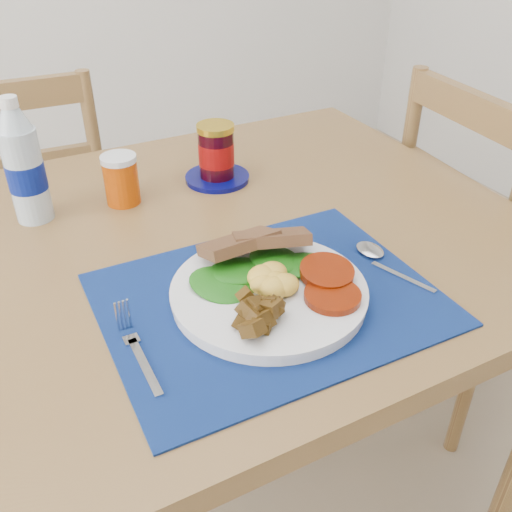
{
  "coord_description": "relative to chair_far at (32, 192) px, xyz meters",
  "views": [
    {
      "loc": [
        -0.18,
        -0.58,
        1.26
      ],
      "look_at": [
        0.14,
        0.03,
        0.8
      ],
      "focal_mm": 40.0,
      "sensor_mm": 36.0,
      "label": 1
    }
  ],
  "objects": [
    {
      "name": "table",
      "position": [
        0.07,
        -0.73,
        0.12
      ],
      "size": [
        1.4,
        0.9,
        0.75
      ],
      "color": "brown",
      "rests_on": "ground"
    },
    {
      "name": "chair_far",
      "position": [
        0.0,
        0.0,
        0.0
      ],
      "size": [
        0.42,
        0.4,
        1.08
      ],
      "rotation": [
        0.0,
        0.0,
        3.09
      ],
      "color": "brown",
      "rests_on": "ground"
    },
    {
      "name": "chair_end",
      "position": [
        0.92,
        -0.72,
        0.01
      ],
      "size": [
        0.42,
        0.44,
        1.11
      ],
      "rotation": [
        0.0,
        0.0,
        1.49
      ],
      "color": "brown",
      "rests_on": "ground"
    },
    {
      "name": "placemat",
      "position": [
        0.22,
        -0.94,
        0.2
      ],
      "size": [
        0.48,
        0.38,
        0.0
      ],
      "primitive_type": "cube",
      "rotation": [
        0.0,
        0.0,
        -0.02
      ],
      "color": "black",
      "rests_on": "table"
    },
    {
      "name": "breakfast_plate",
      "position": [
        0.21,
        -0.94,
        0.22
      ],
      "size": [
        0.28,
        0.28,
        0.07
      ],
      "rotation": [
        0.0,
        0.0,
        -0.09
      ],
      "color": "silver",
      "rests_on": "placemat"
    },
    {
      "name": "fork",
      "position": [
        0.01,
        -0.96,
        0.21
      ],
      "size": [
        0.02,
        0.16,
        0.0
      ],
      "rotation": [
        0.0,
        0.0,
        -0.01
      ],
      "color": "#B2B5BA",
      "rests_on": "placemat"
    },
    {
      "name": "spoon",
      "position": [
        0.42,
        -0.94,
        0.21
      ],
      "size": [
        0.04,
        0.16,
        0.0
      ],
      "rotation": [
        0.0,
        0.0,
        0.32
      ],
      "color": "#B2B5BA",
      "rests_on": "placemat"
    },
    {
      "name": "water_bottle",
      "position": [
        -0.04,
        -0.53,
        0.3
      ],
      "size": [
        0.07,
        0.07,
        0.22
      ],
      "color": "#ADBFCC",
      "rests_on": "table"
    },
    {
      "name": "juice_glass",
      "position": [
        0.12,
        -0.55,
        0.24
      ],
      "size": [
        0.06,
        0.06,
        0.09
      ],
      "primitive_type": "cylinder",
      "color": "#B44004",
      "rests_on": "table"
    },
    {
      "name": "jam_on_saucer",
      "position": [
        0.32,
        -0.54,
        0.25
      ],
      "size": [
        0.13,
        0.13,
        0.12
      ],
      "color": "#04074F",
      "rests_on": "table"
    }
  ]
}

